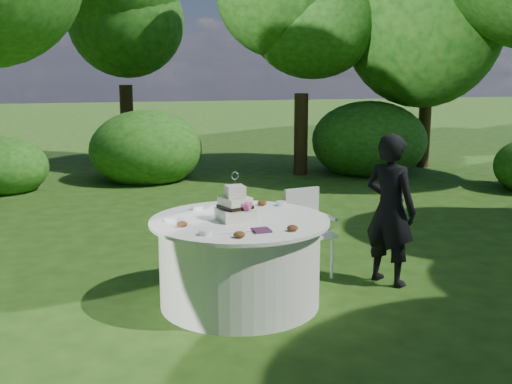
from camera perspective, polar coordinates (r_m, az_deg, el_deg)
ground at (r=5.42m, az=-1.53°, el=-10.52°), size 80.00×80.00×0.00m
napkins at (r=4.78m, az=0.52°, el=-3.68°), size 0.14×0.14×0.02m
feather_plume at (r=4.76m, az=-2.10°, el=-3.79°), size 0.48×0.07×0.01m
guest at (r=5.86m, az=12.65°, el=-1.65°), size 0.55×0.63×1.46m
table at (r=5.29m, az=-1.56°, el=-6.61°), size 1.56×1.56×0.77m
cake at (r=5.14m, az=-1.97°, el=-1.41°), size 0.32×0.32×0.42m
chair at (r=6.04m, az=4.86°, el=-3.14°), size 0.45×0.44×0.87m
votives at (r=5.26m, az=-3.88°, el=-2.20°), size 1.22×0.98×0.04m
petal_cups at (r=5.00m, az=-1.10°, el=-2.81°), size 0.98×1.13×0.05m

